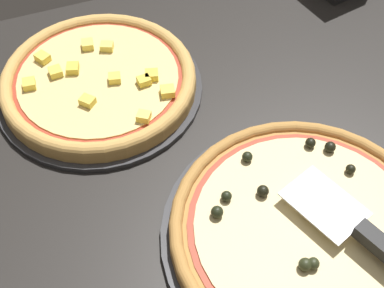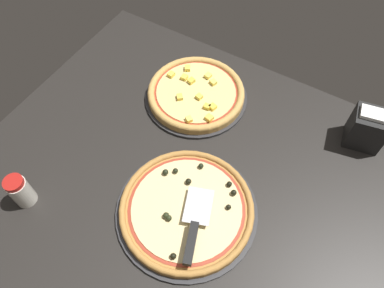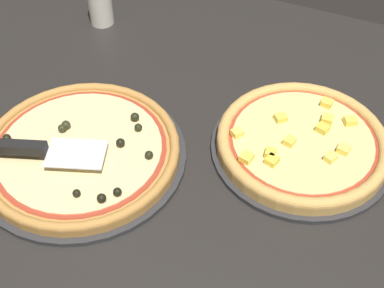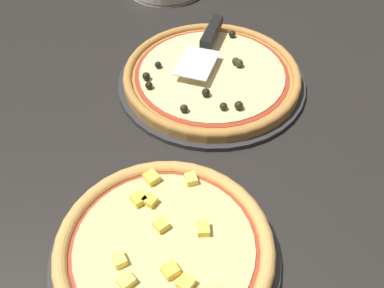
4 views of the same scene
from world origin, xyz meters
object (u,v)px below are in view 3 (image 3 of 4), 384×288
at_px(pizza_front, 80,151).
at_px(parmesan_shaker, 100,3).
at_px(pizza_back, 302,141).
at_px(serving_spatula, 32,149).

xyz_separation_m(pizza_front, parmesan_shaker, (-0.41, -0.20, 0.03)).
bearing_deg(pizza_front, pizza_back, 117.10).
bearing_deg(serving_spatula, parmesan_shaker, -163.32).
height_order(pizza_front, parmesan_shaker, parmesan_shaker).
bearing_deg(parmesan_shaker, serving_spatula, 16.68).
height_order(pizza_back, parmesan_shaker, parmesan_shaker).
xyz_separation_m(pizza_front, serving_spatula, (0.06, -0.06, 0.03)).
height_order(pizza_front, pizza_back, pizza_front).
distance_m(serving_spatula, parmesan_shaker, 0.49).
height_order(pizza_front, serving_spatula, serving_spatula).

